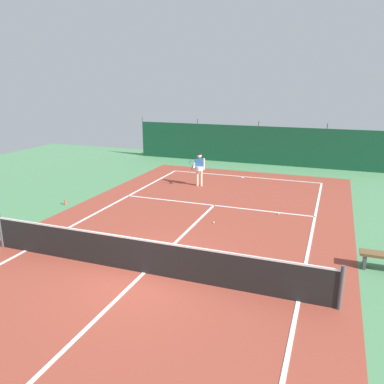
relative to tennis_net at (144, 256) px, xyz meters
The scene contains 8 objects.
ground_plane 0.51m from the tennis_net, ahead, with size 36.00×36.00×0.00m, color #4C8456.
court_surface 0.51m from the tennis_net, ahead, with size 11.02×26.60×0.01m.
tennis_net is the anchor object (origin of this frame).
back_fence 16.14m from the tennis_net, 90.00° to the left, with size 16.30×0.98×2.70m.
tennis_player 9.39m from the tennis_net, 100.21° to the left, with size 0.64×0.80×1.64m.
tennis_ball_near_player 4.42m from the tennis_net, 81.76° to the left, with size 0.07×0.07×0.07m, color #CCDB33.
tennis_ball_midcourt 6.76m from the tennis_net, 66.01° to the left, with size 0.07×0.07×0.07m, color #CCDB33.
water_bottle 7.36m from the tennis_net, 144.23° to the left, with size 0.08×0.08×0.24m, color #D84C38.
Camera 1 is at (4.57, -8.50, 5.04)m, focal length 36.11 mm.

